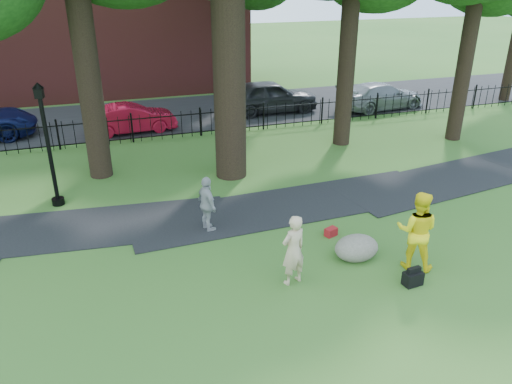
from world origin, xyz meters
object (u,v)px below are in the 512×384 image
object	(u,v)px
woman	(293,250)
red_sedan	(131,118)
man	(417,231)
lamppost	(49,148)
boulder	(357,246)

from	to	relation	value
woman	red_sedan	xyz separation A→B (m)	(-2.38, 13.54, -0.24)
man	red_sedan	bearing A→B (deg)	-30.48
man	lamppost	bearing A→B (deg)	-0.32
boulder	lamppost	world-z (taller)	lamppost
man	lamppost	distance (m)	10.94
woman	lamppost	world-z (taller)	lamppost
woman	man	bearing A→B (deg)	157.86
woman	boulder	bearing A→B (deg)	177.96
red_sedan	lamppost	bearing A→B (deg)	153.13
man	boulder	world-z (taller)	man
boulder	man	bearing A→B (deg)	-36.04
man	boulder	bearing A→B (deg)	1.77
man	red_sedan	size ratio (longest dim) A/B	0.52
woman	man	distance (m)	3.16
woman	red_sedan	size ratio (longest dim) A/B	0.45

